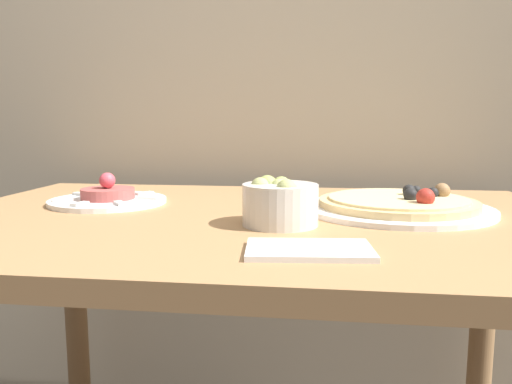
# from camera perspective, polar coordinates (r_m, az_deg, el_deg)

# --- Properties ---
(dining_table) EXTENTS (1.21, 0.81, 0.77)m
(dining_table) POSITION_cam_1_polar(r_m,az_deg,el_deg) (0.97, -0.76, -8.98)
(dining_table) COLOR #AD7F51
(dining_table) RESTS_ON ground_plane
(pizza_plate) EXTENTS (0.37, 0.37, 0.05)m
(pizza_plate) POSITION_cam_1_polar(r_m,az_deg,el_deg) (1.01, 15.99, -1.41)
(pizza_plate) COLOR white
(pizza_plate) RESTS_ON dining_table
(tartare_plate) EXTENTS (0.25, 0.25, 0.07)m
(tartare_plate) POSITION_cam_1_polar(r_m,az_deg,el_deg) (1.12, -16.56, -0.65)
(tartare_plate) COLOR white
(tartare_plate) RESTS_ON dining_table
(small_bowl) EXTENTS (0.13, 0.13, 0.08)m
(small_bowl) POSITION_cam_1_polar(r_m,az_deg,el_deg) (0.85, 2.66, -1.14)
(small_bowl) COLOR silver
(small_bowl) RESTS_ON dining_table
(napkin) EXTENTS (0.18, 0.12, 0.01)m
(napkin) POSITION_cam_1_polar(r_m,az_deg,el_deg) (0.68, 6.09, -6.58)
(napkin) COLOR white
(napkin) RESTS_ON dining_table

